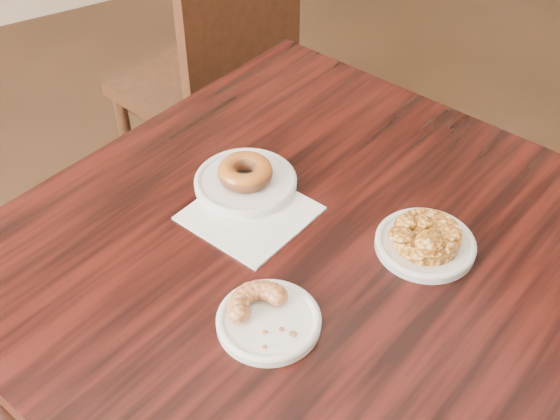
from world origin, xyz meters
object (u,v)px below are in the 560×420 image
apple_fritter (427,234)px  cruller_fragment (269,312)px  glazed_donut (245,172)px  cafe_table (315,391)px  chair_far (201,86)px

apple_fritter → cruller_fragment: apple_fritter is taller
glazed_donut → cruller_fragment: (-0.11, -0.27, -0.01)m
cafe_table → cruller_fragment: cruller_fragment is taller
chair_far → glazed_donut: size_ratio=9.91×
glazed_donut → cruller_fragment: bearing=-111.7°
cafe_table → chair_far: (0.22, 0.95, 0.08)m
chair_far → glazed_donut: (-0.25, -0.76, 0.33)m
cafe_table → glazed_donut: size_ratio=10.15×
cafe_table → cruller_fragment: size_ratio=9.17×
chair_far → cruller_fragment: bearing=53.2°
glazed_donut → apple_fritter: size_ratio=0.66×
cafe_table → cruller_fragment: 0.43m
chair_far → apple_fritter: chair_far is taller
apple_fritter → cafe_table: bearing=153.0°
cafe_table → apple_fritter: bearing=-46.6°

